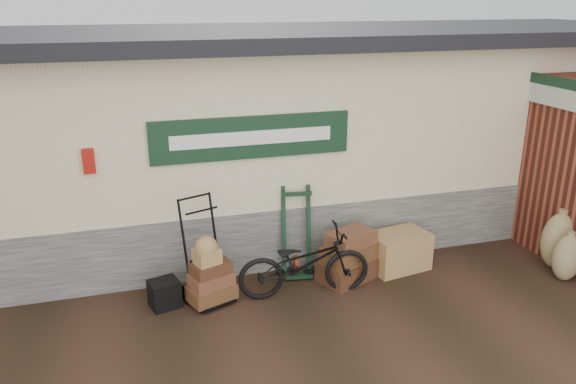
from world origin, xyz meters
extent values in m
plane|color=black|center=(0.00, 0.00, 0.00)|extent=(80.00, 80.00, 0.00)
cube|color=#4C4C47|center=(0.00, 2.75, 0.45)|extent=(14.00, 3.54, 0.90)
cube|color=beige|center=(0.00, 2.75, 1.95)|extent=(14.00, 3.50, 2.10)
cube|color=black|center=(0.00, 2.60, 3.10)|extent=(14.40, 4.10, 0.20)
cube|color=black|center=(-0.30, 0.97, 1.95)|extent=(2.60, 0.06, 0.55)
cube|color=white|center=(-0.30, 0.94, 1.95)|extent=(2.10, 0.01, 0.18)
cube|color=#A1130B|center=(-2.30, 0.97, 1.80)|extent=(0.14, 0.10, 0.30)
cube|color=maroon|center=(4.70, 1.20, 1.30)|extent=(1.60, 4.50, 2.60)
cube|color=#194C2D|center=(3.88, 0.20, 2.35)|extent=(0.04, 2.40, 0.28)
cube|color=black|center=(3.88, 0.20, 2.55)|extent=(0.05, 2.50, 0.14)
cube|color=olive|center=(1.69, 0.57, 0.27)|extent=(0.89, 0.66, 0.53)
cube|color=black|center=(-1.57, 0.45, 0.17)|extent=(0.42, 0.38, 0.35)
imported|color=black|center=(0.18, 0.24, 0.50)|extent=(0.73, 1.75, 0.99)
ellipsoid|color=olive|center=(3.85, -0.04, 0.41)|extent=(0.57, 0.50, 0.82)
ellipsoid|color=olive|center=(3.70, -0.39, 0.33)|extent=(0.45, 0.39, 0.67)
camera|label=1|loc=(-1.85, -5.87, 3.65)|focal=35.00mm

